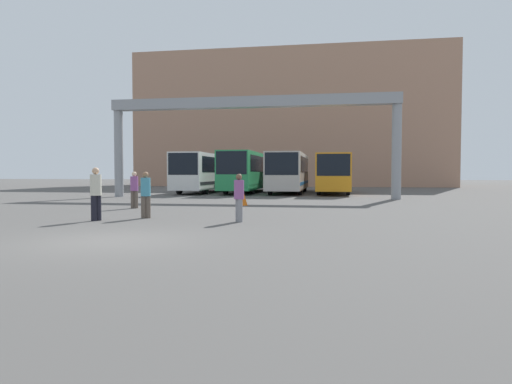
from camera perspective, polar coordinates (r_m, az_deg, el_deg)
The scene contains 12 objects.
ground_plane at distance 11.75m, azimuth -17.87°, elevation -5.86°, with size 200.00×200.00×0.00m, color #514F4C.
building_backdrop at distance 60.72m, azimuth 4.50°, elevation 8.72°, with size 38.92×12.00×16.68m.
overhead_gantry at distance 30.36m, azimuth -0.70°, elevation 9.40°, with size 19.19×0.80×6.65m.
bus_slot_0 at distance 38.51m, azimuth -6.69°, elevation 2.68°, with size 2.48×10.19×3.22m.
bus_slot_1 at distance 38.78m, azimuth -1.09°, elevation 2.78°, with size 2.48×12.48×3.32m.
bus_slot_2 at distance 37.57m, azimuth 4.13°, elevation 2.69°, with size 2.61×11.07×3.20m.
bus_slot_3 at distance 37.84m, azimuth 9.65°, elevation 2.55°, with size 2.52×11.95×3.07m.
pedestrian_near_center at distance 17.21m, azimuth -13.63°, elevation -0.19°, with size 0.35×0.35×1.70m.
pedestrian_near_left at distance 22.12m, azimuth -14.97°, elevation 0.38°, with size 0.36×0.36×1.72m.
pedestrian_near_right at distance 16.76m, azimuth -19.38°, elevation -0.06°, with size 0.38×0.38×1.85m.
pedestrian_mid_left at distance 15.44m, azimuth -2.14°, elevation -0.56°, with size 0.34×0.34×1.63m.
traffic_cone at distance 23.23m, azimuth -1.57°, elevation -0.83°, with size 0.41×0.41×0.70m.
Camera 1 is at (5.38, -10.31, 1.67)m, focal length 32.00 mm.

